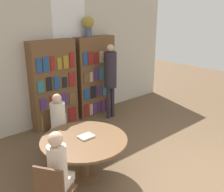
% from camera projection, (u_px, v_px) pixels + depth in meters
% --- Properties ---
extents(ground_plane, '(16.00, 16.00, 0.00)m').
position_uv_depth(ground_plane, '(213.00, 190.00, 4.08)').
color(ground_plane, brown).
extents(wall_back, '(6.40, 0.07, 3.00)m').
position_uv_depth(wall_back, '(70.00, 59.00, 6.41)').
color(wall_back, beige).
rests_on(wall_back, ground_plane).
extents(bookshelf_left, '(1.08, 0.34, 2.03)m').
position_uv_depth(bookshelf_left, '(54.00, 85.00, 6.05)').
color(bookshelf_left, brown).
rests_on(bookshelf_left, ground_plane).
extents(bookshelf_right, '(1.08, 0.34, 2.03)m').
position_uv_depth(bookshelf_right, '(95.00, 76.00, 6.80)').
color(bookshelf_right, brown).
rests_on(bookshelf_right, ground_plane).
extents(flower_vase, '(0.29, 0.29, 0.48)m').
position_uv_depth(flower_vase, '(88.00, 25.00, 6.29)').
color(flower_vase, '#475166').
rests_on(flower_vase, bookshelf_right).
extents(reading_table, '(1.39, 1.39, 0.71)m').
position_uv_depth(reading_table, '(84.00, 144.00, 4.20)').
color(reading_table, brown).
rests_on(reading_table, ground_plane).
extents(chair_near_camera, '(0.55, 0.55, 0.89)m').
position_uv_depth(chair_near_camera, '(54.00, 191.00, 3.30)').
color(chair_near_camera, brown).
rests_on(chair_near_camera, ground_plane).
extents(chair_left_side, '(0.42, 0.42, 0.89)m').
position_uv_depth(chair_left_side, '(56.00, 129.00, 5.01)').
color(chair_left_side, brown).
rests_on(chair_left_side, ground_plane).
extents(seated_reader_left, '(0.29, 0.39, 1.23)m').
position_uv_depth(seated_reader_left, '(59.00, 122.00, 4.82)').
color(seated_reader_left, beige).
rests_on(seated_reader_left, ground_plane).
extents(seated_reader_right, '(0.40, 0.38, 1.25)m').
position_uv_depth(seated_reader_right, '(59.00, 168.00, 3.40)').
color(seated_reader_right, beige).
rests_on(seated_reader_right, ground_plane).
extents(librarian_standing, '(0.30, 0.57, 1.88)m').
position_uv_depth(librarian_standing, '(110.00, 74.00, 6.46)').
color(librarian_standing, '#28232D').
rests_on(librarian_standing, ground_plane).
extents(open_book_on_table, '(0.24, 0.18, 0.03)m').
position_uv_depth(open_book_on_table, '(86.00, 137.00, 4.21)').
color(open_book_on_table, silver).
rests_on(open_book_on_table, reading_table).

